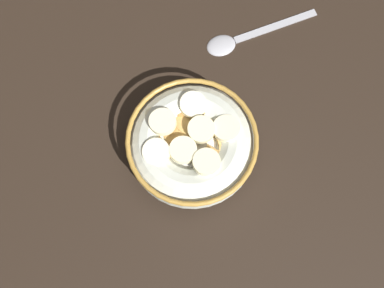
{
  "coord_description": "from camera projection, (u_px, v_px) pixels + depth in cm",
  "views": [
    {
      "loc": [
        5.01,
        -14.41,
        55.53
      ],
      "look_at": [
        0.0,
        0.0,
        3.0
      ],
      "focal_mm": 42.65,
      "sensor_mm": 36.0,
      "label": 1
    }
  ],
  "objects": [
    {
      "name": "ground_plane",
      "position": [
        192.0,
        153.0,
        0.59
      ],
      "size": [
        137.33,
        137.33,
        2.0
      ],
      "primitive_type": "cube",
      "color": "black"
    },
    {
      "name": "cereal_bowl",
      "position": [
        192.0,
        144.0,
        0.55
      ],
      "size": [
        15.65,
        15.65,
        5.81
      ],
      "color": "beige",
      "rests_on": "ground_plane"
    },
    {
      "name": "spoon",
      "position": [
        238.0,
        39.0,
        0.62
      ],
      "size": [
        13.61,
        12.02,
        0.8
      ],
      "color": "#A5A5AD",
      "rests_on": "ground_plane"
    }
  ]
}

